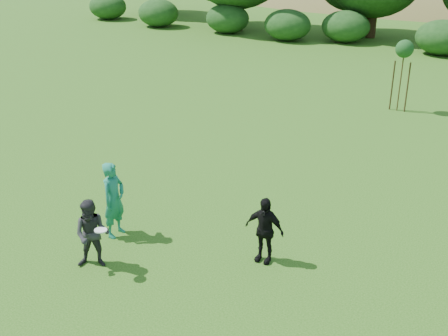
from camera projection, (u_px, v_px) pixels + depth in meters
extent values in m
plane|color=#19470C|center=(157.00, 258.00, 12.69)|extent=(120.00, 120.00, 0.00)
imported|color=#1A785D|center=(114.00, 200.00, 13.29)|extent=(0.48, 0.71, 1.88)
imported|color=#2A2A2C|center=(92.00, 234.00, 12.10)|extent=(0.97, 0.91, 1.60)
imported|color=black|center=(264.00, 230.00, 12.31)|extent=(0.92, 0.41, 1.56)
cylinder|color=white|center=(101.00, 230.00, 11.67)|extent=(0.27, 0.27, 0.04)
cylinder|color=#3D2D18|center=(401.00, 80.00, 22.26)|extent=(0.05, 0.05, 2.50)
sphere|color=#1A491A|center=(405.00, 49.00, 21.76)|extent=(0.70, 0.70, 0.70)
cylinder|color=#352614|center=(392.00, 85.00, 22.50)|extent=(0.06, 0.06, 2.00)
cylinder|color=#392A16|center=(407.00, 87.00, 22.22)|extent=(0.06, 0.06, 2.00)
ellipsoid|color=olive|center=(307.00, 62.00, 84.46)|extent=(110.00, 70.00, 44.00)
ellipsoid|color=olive|center=(431.00, 64.00, 63.92)|extent=(80.00, 50.00, 28.00)
cylinder|color=#3A2616|center=(238.00, 7.00, 39.45)|extent=(0.73, 0.73, 3.15)
cylinder|color=#3A2616|center=(372.00, 16.00, 36.91)|extent=(0.68, 0.68, 2.80)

